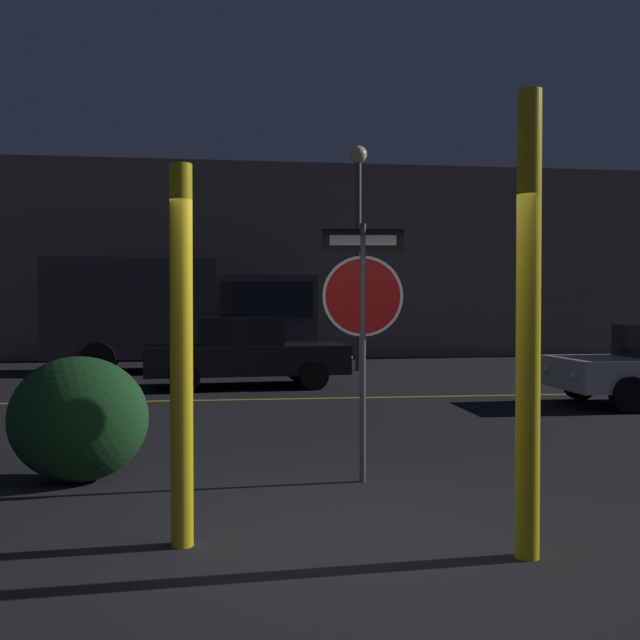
% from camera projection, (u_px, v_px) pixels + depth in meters
% --- Properties ---
extents(ground_plane, '(260.00, 260.00, 0.00)m').
position_uv_depth(ground_plane, '(338.00, 539.00, 5.30)').
color(ground_plane, black).
extents(road_center_stripe, '(34.75, 0.12, 0.01)m').
position_uv_depth(road_center_stripe, '(274.00, 399.00, 13.19)').
color(road_center_stripe, gold).
rests_on(road_center_stripe, ground_plane).
extents(stop_sign, '(0.80, 0.12, 2.55)m').
position_uv_depth(stop_sign, '(363.00, 301.00, 7.00)').
color(stop_sign, '#4C4C51').
rests_on(stop_sign, ground_plane).
extents(yellow_pole_left, '(0.16, 0.16, 2.76)m').
position_uv_depth(yellow_pole_left, '(181.00, 356.00, 5.13)').
color(yellow_pole_left, yellow).
rests_on(yellow_pole_left, ground_plane).
extents(yellow_pole_right, '(0.17, 0.17, 3.21)m').
position_uv_depth(yellow_pole_right, '(528.00, 325.00, 4.88)').
color(yellow_pole_right, yellow).
rests_on(yellow_pole_right, ground_plane).
extents(hedge_bush_1, '(1.35, 1.01, 1.24)m').
position_uv_depth(hedge_bush_1, '(79.00, 419.00, 7.02)').
color(hedge_bush_1, '#19421E').
rests_on(hedge_bush_1, ground_plane).
extents(passing_car_2, '(4.41, 2.22, 1.48)m').
position_uv_depth(passing_car_2, '(244.00, 353.00, 15.17)').
color(passing_car_2, black).
rests_on(passing_car_2, ground_plane).
extents(delivery_truck, '(7.01, 2.90, 2.92)m').
position_uv_depth(delivery_truck, '(186.00, 310.00, 18.86)').
color(delivery_truck, '#2D2D33').
rests_on(delivery_truck, ground_plane).
extents(street_lamp, '(0.46, 0.46, 5.96)m').
position_uv_depth(street_lamp, '(358.00, 221.00, 18.86)').
color(street_lamp, '#4C4C51').
rests_on(street_lamp, ground_plane).
extents(building_backdrop, '(30.86, 3.89, 6.42)m').
position_uv_depth(building_backdrop, '(229.00, 263.00, 24.93)').
color(building_backdrop, '#7A6B5B').
rests_on(building_backdrop, ground_plane).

